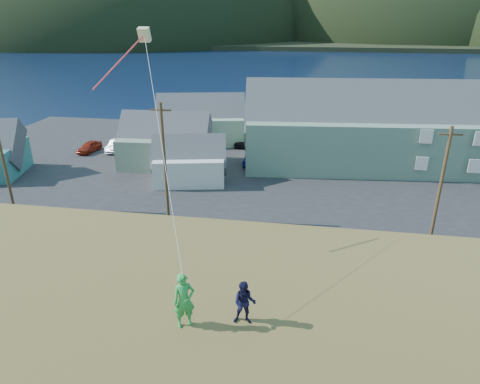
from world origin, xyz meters
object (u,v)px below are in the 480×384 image
(wharf, at_px, (233,114))
(kite_flyer_green, at_px, (184,301))
(shed_white, at_px, (190,161))
(kite_flyer_navy, at_px, (245,303))
(lodge, at_px, (396,128))
(shed_palegreen_far, at_px, (201,120))
(shed_palegreen_near, at_px, (165,142))

(wharf, xyz_separation_m, kite_flyer_green, (9.10, -59.14, 7.66))
(shed_white, bearing_deg, kite_flyer_navy, -82.74)
(lodge, distance_m, shed_white, 22.76)
(shed_palegreen_far, bearing_deg, lodge, -26.51)
(wharf, xyz_separation_m, kite_flyer_navy, (10.90, -58.74, 7.48))
(wharf, relative_size, shed_palegreen_near, 2.52)
(shed_palegreen_near, distance_m, shed_white, 6.20)
(lodge, relative_size, shed_white, 4.08)
(shed_white, distance_m, kite_flyer_navy, 31.25)
(shed_white, distance_m, shed_palegreen_far, 14.65)
(shed_palegreen_near, bearing_deg, lodge, 4.86)
(wharf, relative_size, lodge, 0.77)
(wharf, distance_m, kite_flyer_navy, 60.21)
(shed_palegreen_near, distance_m, kite_flyer_navy, 36.90)
(wharf, bearing_deg, shed_palegreen_far, -95.69)
(shed_palegreen_near, height_order, shed_palegreen_far, shed_palegreen_far)
(shed_white, xyz_separation_m, kite_flyer_green, (8.24, -29.44, 5.84))
(lodge, xyz_separation_m, shed_palegreen_near, (-25.23, -3.46, -1.71))
(shed_white, relative_size, shed_palegreen_far, 0.65)
(shed_white, height_order, kite_flyer_green, kite_flyer_green)
(wharf, bearing_deg, lodge, -44.44)
(lodge, height_order, kite_flyer_green, lodge)
(wharf, relative_size, shed_white, 3.16)
(kite_flyer_green, distance_m, kite_flyer_navy, 1.85)
(shed_white, bearing_deg, lodge, 9.16)
(wharf, relative_size, kite_flyer_navy, 17.71)
(kite_flyer_green, bearing_deg, wharf, 68.60)
(shed_white, bearing_deg, shed_palegreen_near, 119.47)
(wharf, relative_size, kite_flyer_green, 14.25)
(lodge, height_order, kite_flyer_navy, lodge)
(kite_flyer_green, bearing_deg, shed_white, 75.48)
(wharf, height_order, lodge, lodge)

